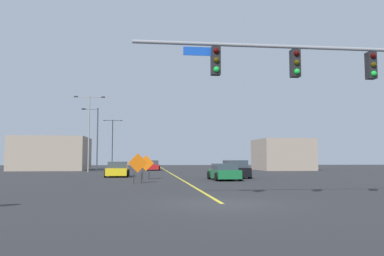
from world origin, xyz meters
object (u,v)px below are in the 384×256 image
street_lamp_far_right (96,136)px  construction_sign_right_lane (146,164)px  car_red_passing (153,166)px  traffic_signal_assembly (337,74)px  construction_sign_left_shoulder (138,164)px  car_black_approaching (235,169)px  car_orange_distant (142,165)px  car_green_near (224,172)px  street_lamp_mid_right (89,127)px  street_lamp_near_right (112,139)px  car_yellow_mid (118,170)px

street_lamp_far_right → construction_sign_right_lane: size_ratio=4.22×
street_lamp_far_right → car_red_passing: 10.14m
traffic_signal_assembly → construction_sign_left_shoulder: traffic_signal_assembly is taller
traffic_signal_assembly → street_lamp_far_right: street_lamp_far_right is taller
traffic_signal_assembly → car_black_approaching: size_ratio=2.96×
street_lamp_far_right → construction_sign_right_lane: 20.74m
street_lamp_far_right → car_orange_distant: (5.59, 16.17, -3.87)m
traffic_signal_assembly → car_green_near: size_ratio=3.06×
construction_sign_right_lane → car_orange_distant: size_ratio=0.46×
construction_sign_left_shoulder → car_red_passing: bearing=87.3°
street_lamp_mid_right → car_red_passing: street_lamp_mid_right is taller
street_lamp_mid_right → car_black_approaching: size_ratio=2.26×
street_lamp_near_right → car_orange_distant: (5.93, -11.73, -4.86)m
street_lamp_far_right → car_green_near: street_lamp_far_right is taller
street_lamp_far_right → street_lamp_mid_right: bearing=-115.4°
car_black_approaching → car_red_passing: car_black_approaching is taller
car_green_near → construction_sign_right_lane: bearing=164.7°
car_red_passing → street_lamp_mid_right: bearing=-137.1°
traffic_signal_assembly → car_yellow_mid: (-9.88, 22.36, -4.25)m
traffic_signal_assembly → car_orange_distant: 53.70m
street_lamp_far_right → car_yellow_mid: size_ratio=2.01×
car_yellow_mid → car_green_near: (8.56, -6.70, -0.01)m
street_lamp_near_right → car_red_passing: 23.76m
car_yellow_mid → construction_sign_left_shoulder: bearing=-78.5°
car_orange_distant → car_red_passing: car_red_passing is taller
construction_sign_right_lane → construction_sign_left_shoulder: construction_sign_left_shoulder is taller
car_black_approaching → car_green_near: (-1.61, -3.37, -0.11)m
street_lamp_near_right → construction_sign_right_lane: street_lamp_near_right is taller
street_lamp_near_right → car_yellow_mid: bearing=-84.4°
traffic_signal_assembly → car_green_near: traffic_signal_assembly is taller
street_lamp_near_right → construction_sign_left_shoulder: street_lamp_near_right is taller
construction_sign_right_lane → car_black_approaching: size_ratio=0.46×
traffic_signal_assembly → street_lamp_near_right: 66.15m
street_lamp_far_right → car_yellow_mid: 15.37m
street_lamp_mid_right → car_yellow_mid: 14.51m
construction_sign_left_shoulder → car_orange_distant: bearing=90.3°
street_lamp_near_right → street_lamp_mid_right: street_lamp_mid_right is taller
traffic_signal_assembly → street_lamp_mid_right: 38.08m
street_lamp_near_right → car_black_approaching: (14.29, -45.62, -4.78)m
street_lamp_near_right → car_black_approaching: size_ratio=2.24×
car_black_approaching → construction_sign_right_lane: bearing=-167.1°
construction_sign_right_lane → car_green_near: size_ratio=0.48×
street_lamp_mid_right → construction_sign_left_shoulder: 24.24m
street_lamp_near_right → car_orange_distant: 14.01m
street_lamp_far_right → construction_sign_left_shoulder: street_lamp_far_right is taller
traffic_signal_assembly → car_yellow_mid: size_ratio=3.06×
construction_sign_right_lane → car_yellow_mid: construction_sign_right_lane is taller
construction_sign_right_lane → car_green_near: bearing=-15.3°
street_lamp_near_right → construction_sign_left_shoulder: (6.16, -52.34, -4.23)m
street_lamp_mid_right → car_black_approaching: street_lamp_mid_right is taller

